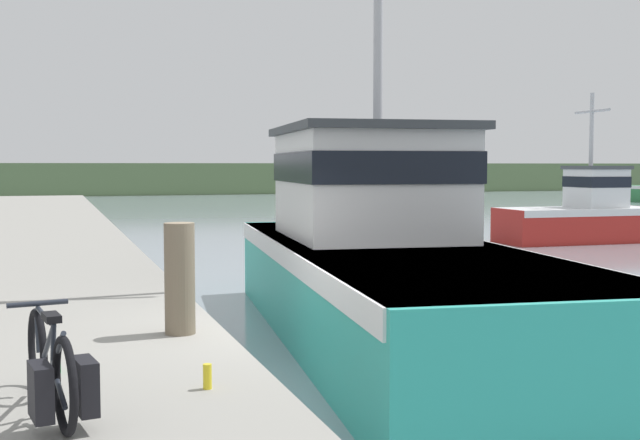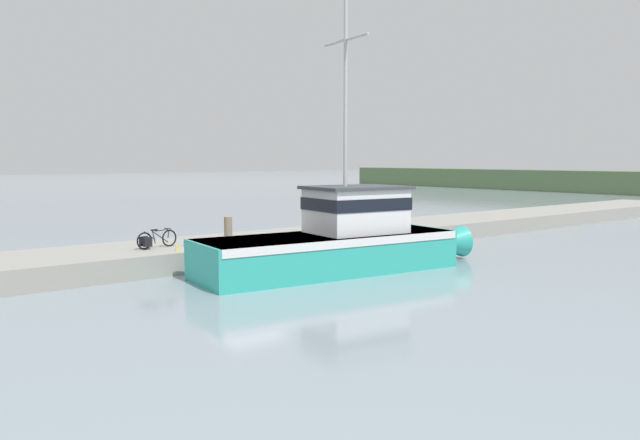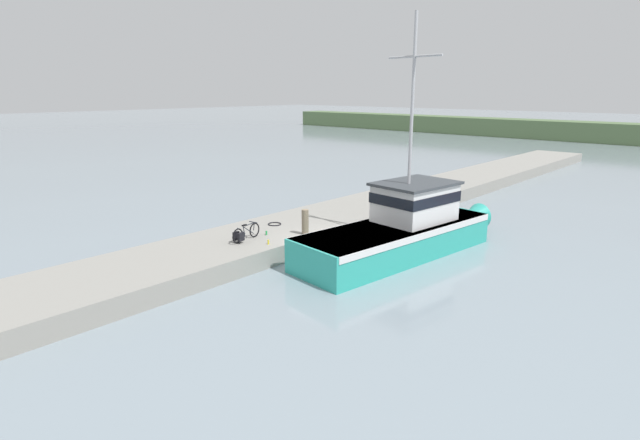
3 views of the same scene
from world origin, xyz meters
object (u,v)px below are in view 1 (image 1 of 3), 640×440
(water_bottle_on_curb, at_px, (207,376))
(water_bottle_by_bike, at_px, (56,362))
(fishing_boat_main, at_px, (380,256))
(boat_blue_far, at_px, (586,215))
(bicycle_touring, at_px, (54,372))
(mooring_post, at_px, (180,278))

(water_bottle_on_curb, height_order, water_bottle_by_bike, water_bottle_on_curb)
(fishing_boat_main, distance_m, boat_blue_far, 16.60)
(boat_blue_far, bearing_deg, bicycle_touring, -43.93)
(bicycle_touring, relative_size, water_bottle_on_curb, 8.82)
(boat_blue_far, xyz_separation_m, mooring_post, (-15.57, -14.10, 0.47))
(mooring_post, xyz_separation_m, water_bottle_on_curb, (-0.11, -2.12, -0.48))
(boat_blue_far, xyz_separation_m, water_bottle_by_bike, (-16.80, -15.34, -0.01))
(mooring_post, bearing_deg, bicycle_touring, -116.21)
(boat_blue_far, height_order, mooring_post, boat_blue_far)
(mooring_post, bearing_deg, water_bottle_on_curb, -93.05)
(bicycle_touring, bearing_deg, boat_blue_far, 35.12)
(fishing_boat_main, bearing_deg, water_bottle_on_curb, -119.01)
(bicycle_touring, bearing_deg, fishing_boat_main, 39.31)
(boat_blue_far, relative_size, water_bottle_on_curb, 32.51)
(water_bottle_by_bike, bearing_deg, water_bottle_on_curb, -38.35)
(water_bottle_by_bike, bearing_deg, boat_blue_far, 42.40)
(mooring_post, bearing_deg, water_bottle_by_bike, -134.70)
(boat_blue_far, bearing_deg, mooring_post, -46.43)
(fishing_boat_main, relative_size, mooring_post, 10.32)
(boat_blue_far, bearing_deg, water_bottle_by_bike, -46.19)
(fishing_boat_main, bearing_deg, mooring_post, -133.98)
(boat_blue_far, relative_size, mooring_post, 5.55)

